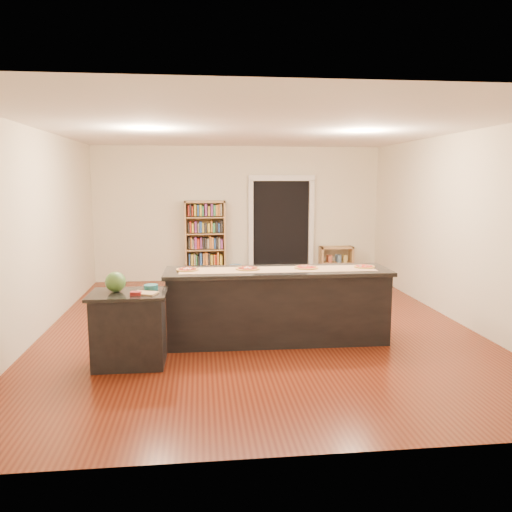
{
  "coord_description": "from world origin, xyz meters",
  "views": [
    {
      "loc": [
        -0.8,
        -7.01,
        2.11
      ],
      "look_at": [
        0.0,
        0.2,
        1.0
      ],
      "focal_mm": 35.0,
      "sensor_mm": 36.0,
      "label": 1
    }
  ],
  "objects": [
    {
      "name": "pizza_a",
      "position": [
        -0.98,
        -0.66,
        0.97
      ],
      "size": [
        0.3,
        0.3,
        0.02
      ],
      "color": "#AF8743",
      "rests_on": "kitchen_island"
    },
    {
      "name": "side_counter",
      "position": [
        -1.63,
        -1.39,
        0.43
      ],
      "size": [
        0.86,
        0.63,
        0.85
      ],
      "rotation": [
        0.0,
        0.0,
        -0.01
      ],
      "color": "black",
      "rests_on": "ground"
    },
    {
      "name": "package_red",
      "position": [
        -1.53,
        -1.53,
        0.87
      ],
      "size": [
        0.12,
        0.09,
        0.04
      ],
      "primitive_type": "cube",
      "rotation": [
        0.0,
        0.0,
        -0.03
      ],
      "color": "maroon",
      "rests_on": "side_counter"
    },
    {
      "name": "pizza_b",
      "position": [
        -0.21,
        -0.68,
        0.97
      ],
      "size": [
        0.32,
        0.32,
        0.02
      ],
      "color": "#AF8743",
      "rests_on": "kitchen_island"
    },
    {
      "name": "bookshelf",
      "position": [
        -0.71,
        3.3,
        0.84
      ],
      "size": [
        0.84,
        0.3,
        1.69
      ],
      "primitive_type": "cube",
      "color": "tan",
      "rests_on": "ground"
    },
    {
      "name": "watermelon",
      "position": [
        -1.77,
        -1.33,
        0.97
      ],
      "size": [
        0.23,
        0.23,
        0.23
      ],
      "primitive_type": "sphere",
      "color": "#144214",
      "rests_on": "side_counter"
    },
    {
      "name": "waste_bin",
      "position": [
        -0.1,
        3.13,
        0.19
      ],
      "size": [
        0.26,
        0.26,
        0.38
      ],
      "primitive_type": "cylinder",
      "color": "#67A7E5",
      "rests_on": "ground"
    },
    {
      "name": "cutting_board",
      "position": [
        -1.43,
        -1.48,
        0.86
      ],
      "size": [
        0.31,
        0.25,
        0.02
      ],
      "primitive_type": "cube",
      "rotation": [
        0.0,
        0.0,
        -0.34
      ],
      "color": "tan",
      "rests_on": "side_counter"
    },
    {
      "name": "pizza_d",
      "position": [
        1.34,
        -0.71,
        0.97
      ],
      "size": [
        0.27,
        0.27,
        0.02
      ],
      "color": "#AF8743",
      "rests_on": "kitchen_island"
    },
    {
      "name": "pizza_c",
      "position": [
        0.57,
        -0.68,
        0.97
      ],
      "size": [
        0.32,
        0.32,
        0.02
      ],
      "color": "#AF8743",
      "rests_on": "kitchen_island"
    },
    {
      "name": "low_shelf",
      "position": [
        2.08,
        3.3,
        0.35
      ],
      "size": [
        0.7,
        0.3,
        0.7
      ],
      "primitive_type": "cube",
      "color": "tan",
      "rests_on": "ground"
    },
    {
      "name": "doorway",
      "position": [
        0.9,
        3.46,
        1.2
      ],
      "size": [
        1.4,
        0.09,
        2.21
      ],
      "color": "black",
      "rests_on": "room"
    },
    {
      "name": "kitchen_island",
      "position": [
        0.18,
        -0.72,
        0.48
      ],
      "size": [
        2.91,
        0.79,
        0.96
      ],
      "rotation": [
        0.0,
        0.0,
        -0.02
      ],
      "color": "black",
      "rests_on": "ground"
    },
    {
      "name": "kraft_paper",
      "position": [
        0.18,
        -0.73,
        0.96
      ],
      "size": [
        2.53,
        0.49,
        0.0
      ],
      "primitive_type": "cube",
      "rotation": [
        0.0,
        0.0,
        -0.02
      ],
      "color": "tan",
      "rests_on": "kitchen_island"
    },
    {
      "name": "room",
      "position": [
        0.0,
        0.0,
        1.4
      ],
      "size": [
        6.0,
        7.0,
        2.8
      ],
      "color": "beige",
      "rests_on": "ground"
    },
    {
      "name": "package_teal",
      "position": [
        -1.39,
        -1.28,
        0.88
      ],
      "size": [
        0.16,
        0.16,
        0.06
      ],
      "primitive_type": "cylinder",
      "color": "#195966",
      "rests_on": "side_counter"
    }
  ]
}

